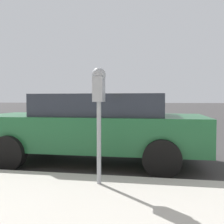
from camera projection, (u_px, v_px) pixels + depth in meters
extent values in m
plane|color=#3D3A3A|center=(96.00, 153.00, 6.33)|extent=(220.00, 220.00, 0.00)
cylinder|color=gray|center=(99.00, 143.00, 3.61)|extent=(0.06, 0.06, 1.13)
cube|color=gray|center=(99.00, 89.00, 3.57)|extent=(0.20, 0.14, 0.34)
sphere|color=gray|center=(99.00, 74.00, 3.56)|extent=(0.19, 0.19, 0.19)
cube|color=gold|center=(101.00, 93.00, 3.68)|extent=(0.01, 0.11, 0.12)
cube|color=black|center=(101.00, 84.00, 3.67)|extent=(0.01, 0.10, 0.08)
cube|color=#1E5B33|center=(93.00, 131.00, 5.35)|extent=(1.79, 4.43, 0.65)
cube|color=#232833|center=(102.00, 105.00, 5.30)|extent=(1.56, 2.48, 0.42)
cylinder|color=black|center=(8.00, 153.00, 4.73)|extent=(0.23, 0.64, 0.64)
cylinder|color=black|center=(48.00, 139.00, 6.46)|extent=(0.23, 0.64, 0.64)
cylinder|color=black|center=(162.00, 159.00, 4.27)|extent=(0.23, 0.64, 0.64)
cylinder|color=black|center=(160.00, 142.00, 6.00)|extent=(0.23, 0.64, 0.64)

